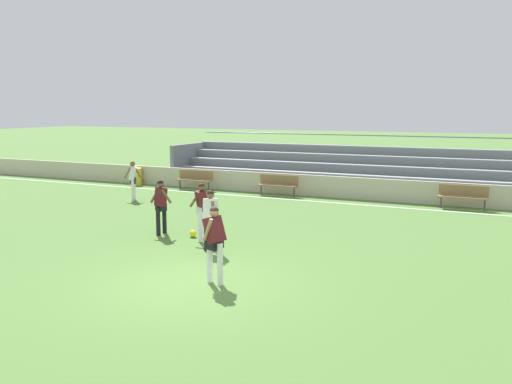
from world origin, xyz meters
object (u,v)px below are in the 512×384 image
object	(u,v)px
trash_bin	(136,176)
player_dark_wide_left	(215,238)
bench_near_bin	(195,178)
player_dark_dropping_back	(202,207)
bench_centre_sideline	(278,183)
player_dark_trailing_run	(161,202)
bench_far_right	(463,195)
player_white_challenging	(211,215)
player_white_on_ball	(133,177)
bleacher_stand	(401,169)
soccer_ball	(193,234)

from	to	relation	value
trash_bin	player_dark_wide_left	size ratio (longest dim) A/B	0.49
bench_near_bin	player_dark_dropping_back	bearing A→B (deg)	-57.40
bench_centre_sideline	player_dark_trailing_run	distance (m)	8.40
bench_near_bin	player_dark_dropping_back	world-z (taller)	player_dark_dropping_back
bench_near_bin	bench_far_right	bearing A→B (deg)	0.00
bench_near_bin	player_white_challenging	world-z (taller)	player_white_challenging
bench_centre_sideline	player_white_on_ball	bearing A→B (deg)	-144.31
bench_far_right	player_white_on_ball	world-z (taller)	player_white_on_ball
player_dark_dropping_back	player_white_challenging	distance (m)	1.19
bleacher_stand	bench_centre_sideline	xyz separation A→B (m)	(-4.68, -3.17, -0.51)
trash_bin	player_white_on_ball	distance (m)	4.71
bench_near_bin	bench_centre_sideline	bearing A→B (deg)	0.00
player_dark_trailing_run	player_white_on_ball	xyz separation A→B (m)	(-4.72, 4.78, -0.02)
player_white_on_ball	player_white_challenging	bearing A→B (deg)	-39.60
player_white_challenging	soccer_ball	world-z (taller)	player_white_challenging
trash_bin	player_dark_trailing_run	distance (m)	11.38
bench_centre_sideline	player_white_challenging	size ratio (longest dim) A/B	1.09
player_white_on_ball	soccer_ball	distance (m)	7.52
bleacher_stand	bench_centre_sideline	bearing A→B (deg)	-145.86
player_dark_dropping_back	trash_bin	bearing A→B (deg)	135.91
bench_centre_sideline	player_dark_wide_left	bearing A→B (deg)	-73.49
bench_centre_sideline	bench_far_right	size ratio (longest dim) A/B	1.00
player_dark_trailing_run	player_dark_dropping_back	bearing A→B (deg)	-6.53
player_white_challenging	soccer_ball	xyz separation A→B (m)	(-1.26, 1.12, -0.87)
bench_centre_sideline	player_white_challenging	distance (m)	9.68
soccer_ball	bench_centre_sideline	bearing A→B (deg)	95.32
player_dark_trailing_run	player_white_challenging	xyz separation A→B (m)	(2.34, -1.06, -0.01)
player_dark_wide_left	bench_near_bin	bearing A→B (deg)	123.18
bench_far_right	player_dark_wide_left	distance (m)	12.55
player_dark_trailing_run	player_white_challenging	distance (m)	2.57
bench_near_bin	trash_bin	bearing A→B (deg)	177.21
player_dark_wide_left	soccer_ball	size ratio (longest dim) A/B	7.78
player_dark_wide_left	player_white_challenging	bearing A→B (deg)	121.53
bench_far_right	soccer_ball	distance (m)	10.78
player_dark_wide_left	soccer_ball	bearing A→B (deg)	127.79
bench_far_right	trash_bin	bearing A→B (deg)	179.36
trash_bin	player_dark_wide_left	world-z (taller)	player_dark_wide_left
bleacher_stand	soccer_ball	size ratio (longest dim) A/B	102.35
player_white_challenging	soccer_ball	size ratio (longest dim) A/B	7.47
player_dark_dropping_back	player_white_on_ball	bearing A→B (deg)	141.65
player_dark_dropping_back	bench_far_right	bearing A→B (deg)	53.35
bench_centre_sideline	bench_near_bin	bearing A→B (deg)	180.00
bench_near_bin	bench_centre_sideline	size ratio (longest dim) A/B	1.00
player_dark_trailing_run	trash_bin	bearing A→B (deg)	131.15
bench_centre_sideline	player_dark_wide_left	distance (m)	12.38
player_white_on_ball	player_dark_wide_left	distance (m)	11.87
bench_centre_sideline	bench_far_right	bearing A→B (deg)	0.00
bleacher_stand	soccer_ball	world-z (taller)	bleacher_stand
bleacher_stand	trash_bin	bearing A→B (deg)	-166.47
bench_centre_sideline	player_white_on_ball	world-z (taller)	player_white_on_ball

